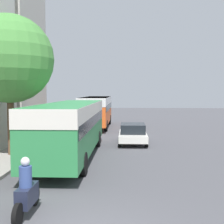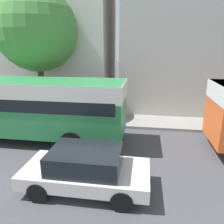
{
  "view_description": "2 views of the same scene",
  "coord_description": "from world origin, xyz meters",
  "views": [
    {
      "loc": [
        1.05,
        -6.84,
        3.59
      ],
      "look_at": [
        -0.12,
        18.54,
        1.89
      ],
      "focal_mm": 50.0,
      "sensor_mm": 36.0,
      "label": 1
    },
    {
      "loc": [
        7.42,
        16.02,
        4.49
      ],
      "look_at": [
        -0.25,
        14.86,
        2.1
      ],
      "focal_mm": 35.0,
      "sensor_mm": 36.0,
      "label": 2
    }
  ],
  "objects": [
    {
      "name": "building_midblock",
      "position": [
        -8.93,
        9.65,
        6.18
      ],
      "size": [
        5.47,
        7.54,
        12.36
      ],
      "color": "silver",
      "rests_on": "ground_plane"
    },
    {
      "name": "building_far_terrace",
      "position": [
        -9.03,
        17.78,
        6.54
      ],
      "size": [
        5.67,
        6.78,
        13.08
      ],
      "color": "beige",
      "rests_on": "ground_plane"
    },
    {
      "name": "bus_lead",
      "position": [
        -1.89,
        9.59,
        1.93
      ],
      "size": [
        2.52,
        11.18,
        2.95
      ],
      "color": "#2D8447",
      "rests_on": "ground_plane"
    },
    {
      "name": "car_crossing",
      "position": [
        1.49,
        14.28,
        0.72
      ],
      "size": [
        1.92,
        4.02,
        1.37
      ],
      "color": "silver",
      "rests_on": "ground_plane"
    },
    {
      "name": "street_tree",
      "position": [
        -5.21,
        9.7,
        5.3
      ],
      "size": [
        4.73,
        4.73,
        7.53
      ],
      "color": "brown",
      "rests_on": "sidewalk"
    }
  ]
}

